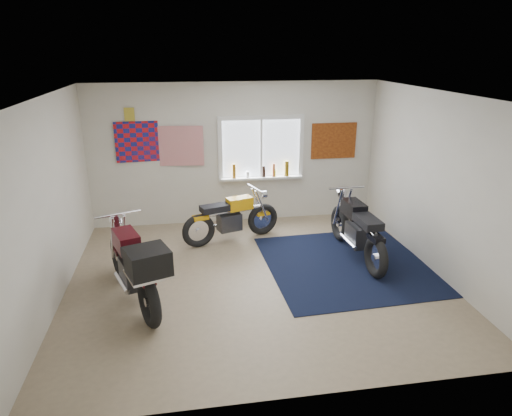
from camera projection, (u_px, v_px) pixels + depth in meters
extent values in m
plane|color=#9E896B|center=(256.00, 278.00, 6.86)|extent=(5.50, 5.50, 0.00)
plane|color=white|center=(256.00, 95.00, 5.96)|extent=(5.50, 5.50, 0.00)
plane|color=silver|center=(235.00, 154.00, 8.74)|extent=(5.50, 0.00, 5.50)
plane|color=silver|center=(301.00, 276.00, 4.09)|extent=(5.50, 0.00, 5.50)
plane|color=silver|center=(50.00, 203.00, 5.99)|extent=(0.00, 5.00, 5.00)
plane|color=silver|center=(437.00, 184.00, 6.83)|extent=(0.00, 5.00, 5.00)
cube|color=black|center=(347.00, 264.00, 7.30)|extent=(2.61, 2.70, 0.01)
cube|color=white|center=(261.00, 148.00, 8.77)|extent=(1.50, 0.02, 1.10)
cube|color=white|center=(261.00, 117.00, 8.55)|extent=(1.66, 0.06, 0.08)
cube|color=white|center=(261.00, 178.00, 8.95)|extent=(1.66, 0.06, 0.08)
cube|color=white|center=(220.00, 150.00, 8.63)|extent=(0.08, 0.06, 1.10)
cube|color=white|center=(301.00, 147.00, 8.87)|extent=(0.08, 0.06, 1.10)
cube|color=white|center=(261.00, 148.00, 8.75)|extent=(0.04, 0.06, 1.10)
cube|color=white|center=(262.00, 178.00, 8.89)|extent=(1.60, 0.16, 0.04)
cylinder|color=#975F16|center=(234.00, 171.00, 8.74)|extent=(0.07, 0.07, 0.28)
cylinder|color=white|center=(248.00, 175.00, 8.81)|extent=(0.06, 0.06, 0.12)
cylinder|color=black|center=(264.00, 171.00, 8.84)|extent=(0.06, 0.06, 0.22)
cylinder|color=yellow|center=(275.00, 173.00, 8.89)|extent=(0.05, 0.05, 0.14)
cylinder|color=#7A5B10|center=(287.00, 169.00, 8.90)|extent=(0.09, 0.09, 0.30)
cylinder|color=#A14B1F|center=(274.00, 170.00, 8.86)|extent=(0.06, 0.06, 0.26)
plane|color=red|center=(143.00, 142.00, 8.36)|extent=(1.00, 0.07, 1.00)
plane|color=red|center=(179.00, 146.00, 8.47)|extent=(0.90, 0.09, 0.90)
cube|color=gold|center=(129.00, 114.00, 8.16)|extent=(0.18, 0.02, 0.24)
cube|color=#A54C14|center=(334.00, 141.00, 8.95)|extent=(0.90, 0.03, 0.70)
torus|color=black|center=(263.00, 219.00, 8.40)|extent=(0.60, 0.29, 0.60)
torus|color=black|center=(199.00, 231.00, 7.86)|extent=(0.60, 0.29, 0.60)
cylinder|color=silver|center=(263.00, 219.00, 8.40)|extent=(0.12, 0.11, 0.10)
cylinder|color=silver|center=(199.00, 231.00, 7.86)|extent=(0.12, 0.11, 0.10)
cylinder|color=silver|center=(231.00, 211.00, 8.04)|extent=(1.10, 0.42, 0.08)
cube|color=#2E2E30|center=(229.00, 222.00, 8.09)|extent=(0.46, 0.36, 0.30)
cylinder|color=silver|center=(226.00, 224.00, 8.24)|extent=(0.49, 0.21, 0.06)
cube|color=#E59E0C|center=(240.00, 203.00, 8.07)|extent=(0.50, 0.36, 0.21)
cube|color=black|center=(215.00, 208.00, 7.87)|extent=(0.54, 0.39, 0.11)
cube|color=#E59E0C|center=(201.00, 217.00, 7.80)|extent=(0.30, 0.22, 0.07)
cube|color=#E59E0C|center=(263.00, 214.00, 8.36)|extent=(0.28, 0.20, 0.04)
cylinder|color=silver|center=(255.00, 188.00, 8.12)|extent=(0.20, 0.54, 0.03)
cylinder|color=silver|center=(264.00, 195.00, 8.25)|extent=(0.13, 0.16, 0.14)
torus|color=black|center=(340.00, 223.00, 8.14)|extent=(0.16, 0.65, 0.64)
torus|color=black|center=(376.00, 257.00, 6.83)|extent=(0.16, 0.65, 0.64)
cylinder|color=silver|center=(340.00, 223.00, 8.14)|extent=(0.11, 0.12, 0.11)
cylinder|color=silver|center=(376.00, 257.00, 6.83)|extent=(0.11, 0.12, 0.11)
cylinder|color=silver|center=(358.00, 221.00, 7.38)|extent=(0.15, 1.29, 0.09)
cube|color=#2E2E30|center=(358.00, 235.00, 7.41)|extent=(0.31, 0.47, 0.35)
cylinder|color=silver|center=(348.00, 241.00, 7.41)|extent=(0.10, 0.56, 0.07)
cube|color=black|center=(354.00, 209.00, 7.50)|extent=(0.29, 0.52, 0.24)
cube|color=black|center=(368.00, 222.00, 7.01)|extent=(0.31, 0.57, 0.12)
cube|color=black|center=(376.00, 238.00, 6.77)|extent=(0.18, 0.31, 0.08)
cube|color=black|center=(340.00, 217.00, 8.10)|extent=(0.16, 0.29, 0.05)
cylinder|color=silver|center=(347.00, 188.00, 7.73)|extent=(0.63, 0.07, 0.04)
cylinder|color=silver|center=(341.00, 193.00, 7.97)|extent=(0.17, 0.11, 0.16)
torus|color=black|center=(120.00, 256.00, 6.81)|extent=(0.36, 0.69, 0.68)
torus|color=black|center=(149.00, 301.00, 5.61)|extent=(0.36, 0.69, 0.68)
cylinder|color=silver|center=(120.00, 256.00, 6.81)|extent=(0.14, 0.14, 0.12)
cylinder|color=silver|center=(149.00, 301.00, 5.61)|extent=(0.14, 0.14, 0.12)
cylinder|color=silver|center=(131.00, 256.00, 6.10)|extent=(0.55, 1.27, 0.09)
cube|color=#2E2E30|center=(134.00, 273.00, 6.14)|extent=(0.44, 0.54, 0.36)
cylinder|color=silver|center=(122.00, 283.00, 6.10)|extent=(0.27, 0.57, 0.07)
cube|color=#3C090F|center=(126.00, 241.00, 6.21)|extent=(0.44, 0.59, 0.25)
cube|color=black|center=(138.00, 258.00, 5.76)|extent=(0.48, 0.64, 0.13)
cube|color=#3C090F|center=(146.00, 278.00, 5.55)|extent=(0.27, 0.35, 0.08)
cube|color=#3C090F|center=(119.00, 249.00, 6.77)|extent=(0.24, 0.33, 0.05)
cylinder|color=silver|center=(118.00, 214.00, 6.41)|extent=(0.62, 0.26, 0.04)
cylinder|color=silver|center=(115.00, 221.00, 6.64)|extent=(0.19, 0.16, 0.17)
cube|color=black|center=(148.00, 262.00, 5.33)|extent=(0.60, 0.58, 0.31)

